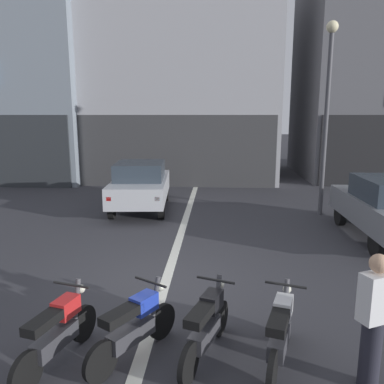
# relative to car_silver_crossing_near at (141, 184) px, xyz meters

# --- Properties ---
(ground_plane) EXTENTS (120.00, 120.00, 0.00)m
(ground_plane) POSITION_rel_car_silver_crossing_near_xyz_m (1.63, -5.84, -0.89)
(ground_plane) COLOR #333338
(lane_centre_line) EXTENTS (0.20, 18.00, 0.01)m
(lane_centre_line) POSITION_rel_car_silver_crossing_near_xyz_m (1.63, 0.16, -0.88)
(lane_centre_line) COLOR silver
(lane_centre_line) RESTS_ON ground
(building_corner_left) EXTENTS (10.78, 9.75, 14.88)m
(building_corner_left) POSITION_rel_car_silver_crossing_near_xyz_m (-9.05, 8.49, 6.54)
(building_corner_left) COLOR gray
(building_corner_left) RESTS_ON ground
(building_mid_block) EXTENTS (9.99, 8.43, 12.84)m
(building_mid_block) POSITION_rel_car_silver_crossing_near_xyz_m (0.37, 8.49, 5.52)
(building_mid_block) COLOR #9E9EA3
(building_mid_block) RESTS_ON ground
(car_silver_crossing_near) EXTENTS (2.09, 4.23, 1.64)m
(car_silver_crossing_near) POSITION_rel_car_silver_crossing_near_xyz_m (0.00, 0.00, 0.00)
(car_silver_crossing_near) COLOR black
(car_silver_crossing_near) RESTS_ON ground
(street_lamp) EXTENTS (0.36, 0.36, 5.95)m
(street_lamp) POSITION_rel_car_silver_crossing_near_xyz_m (5.96, -0.34, 2.80)
(street_lamp) COLOR #47474C
(street_lamp) RESTS_ON ground
(motorcycle_red_row_leftmost) EXTENTS (0.60, 1.63, 0.98)m
(motorcycle_red_row_leftmost) POSITION_rel_car_silver_crossing_near_xyz_m (0.59, -8.37, -0.43)
(motorcycle_red_row_leftmost) COLOR black
(motorcycle_red_row_leftmost) RESTS_ON ground
(motorcycle_blue_row_left_mid) EXTENTS (0.94, 1.46, 0.98)m
(motorcycle_blue_row_left_mid) POSITION_rel_car_silver_crossing_near_xyz_m (1.54, -8.17, -0.43)
(motorcycle_blue_row_left_mid) COLOR black
(motorcycle_blue_row_left_mid) RESTS_ON ground
(motorcycle_black_row_centre) EXTENTS (0.69, 1.60, 0.98)m
(motorcycle_black_row_centre) POSITION_rel_car_silver_crossing_near_xyz_m (2.49, -8.08, -0.43)
(motorcycle_black_row_centre) COLOR black
(motorcycle_black_row_centre) RESTS_ON ground
(motorcycle_white_row_right_mid) EXTENTS (0.65, 1.62, 0.98)m
(motorcycle_white_row_right_mid) POSITION_rel_car_silver_crossing_near_xyz_m (3.45, -8.17, -0.43)
(motorcycle_white_row_right_mid) COLOR black
(motorcycle_white_row_right_mid) RESTS_ON ground
(person_by_motorcycles) EXTENTS (0.42, 0.35, 1.67)m
(person_by_motorcycles) POSITION_rel_car_silver_crossing_near_xyz_m (4.43, -8.55, -0.03)
(person_by_motorcycles) COLOR #23232D
(person_by_motorcycles) RESTS_ON ground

